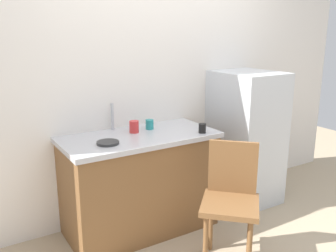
{
  "coord_description": "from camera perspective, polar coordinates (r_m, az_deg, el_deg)",
  "views": [
    {
      "loc": [
        -1.64,
        -1.96,
        1.68
      ],
      "look_at": [
        -0.07,
        0.6,
        0.9
      ],
      "focal_mm": 39.63,
      "sensor_mm": 36.0,
      "label": 1
    }
  ],
  "objects": [
    {
      "name": "back_wall",
      "position": [
        3.4,
        -2.62,
        8.08
      ],
      "size": [
        4.8,
        0.1,
        2.59
      ],
      "primitive_type": "cube",
      "color": "white",
      "rests_on": "ground_plane"
    },
    {
      "name": "cabinet_base",
      "position": [
        3.19,
        -4.35,
        -9.0
      ],
      "size": [
        1.23,
        0.6,
        0.81
      ],
      "primitive_type": "cube",
      "color": "brown",
      "rests_on": "ground_plane"
    },
    {
      "name": "countertop",
      "position": [
        3.05,
        -4.5,
        -1.7
      ],
      "size": [
        1.27,
        0.64,
        0.04
      ],
      "primitive_type": "cube",
      "color": "#B7B7BC",
      "rests_on": "cabinet_base"
    },
    {
      "name": "faucet",
      "position": [
        3.18,
        -8.55,
        1.42
      ],
      "size": [
        0.02,
        0.02,
        0.23
      ],
      "primitive_type": "cylinder",
      "color": "#B7B7BC",
      "rests_on": "countertop"
    },
    {
      "name": "refrigerator",
      "position": [
        3.74,
        11.82,
        -1.72
      ],
      "size": [
        0.54,
        0.63,
        1.29
      ],
      "primitive_type": "cube",
      "color": "silver",
      "rests_on": "ground_plane"
    },
    {
      "name": "chair",
      "position": [
        2.78,
        9.62,
        -10.8
      ],
      "size": [
        0.57,
        0.57,
        0.89
      ],
      "rotation": [
        0.0,
        0.0,
        -0.78
      ],
      "color": "brown",
      "rests_on": "ground_plane"
    },
    {
      "name": "hotplate",
      "position": [
        2.82,
        -9.24,
        -2.55
      ],
      "size": [
        0.17,
        0.17,
        0.02
      ],
      "primitive_type": "cylinder",
      "color": "#2D2D2D",
      "rests_on": "countertop"
    },
    {
      "name": "cup_red",
      "position": [
        3.1,
        -5.24,
        -0.12
      ],
      "size": [
        0.08,
        0.08,
        0.1
      ],
      "primitive_type": "cylinder",
      "color": "red",
      "rests_on": "countertop"
    },
    {
      "name": "cup_black",
      "position": [
        3.09,
        5.29,
        -0.35
      ],
      "size": [
        0.06,
        0.06,
        0.08
      ],
      "primitive_type": "cylinder",
      "color": "black",
      "rests_on": "countertop"
    },
    {
      "name": "cup_teal",
      "position": [
        3.19,
        -2.85,
        0.25
      ],
      "size": [
        0.07,
        0.07,
        0.08
      ],
      "primitive_type": "cylinder",
      "color": "teal",
      "rests_on": "countertop"
    }
  ]
}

